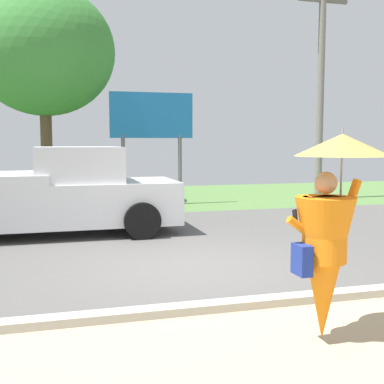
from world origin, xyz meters
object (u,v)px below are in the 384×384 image
pickup_truck (57,194)px  utility_pole (321,87)px  monk_pedestrian (328,234)px  roadside_billboard (152,123)px  tree_left_far (44,52)px

pickup_truck → utility_pole: 10.24m
monk_pedestrian → roadside_billboard: size_ratio=0.61×
utility_pole → tree_left_far: size_ratio=1.08×
utility_pole → monk_pedestrian: bearing=-119.5°
pickup_truck → utility_pole: size_ratio=0.71×
monk_pedestrian → utility_pole: size_ratio=0.29×
monk_pedestrian → roadside_billboard: (0.35, 10.93, 1.47)m
roadside_billboard → tree_left_far: (-3.17, 1.15, 2.22)m
tree_left_far → roadside_billboard: bearing=-19.9°
monk_pedestrian → tree_left_far: 12.94m
utility_pole → tree_left_far: utility_pole is taller
utility_pole → tree_left_far: 9.14m
pickup_truck → utility_pole: bearing=29.6°
monk_pedestrian → utility_pole: utility_pole is taller
pickup_truck → tree_left_far: (-0.25, 5.46, 3.90)m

